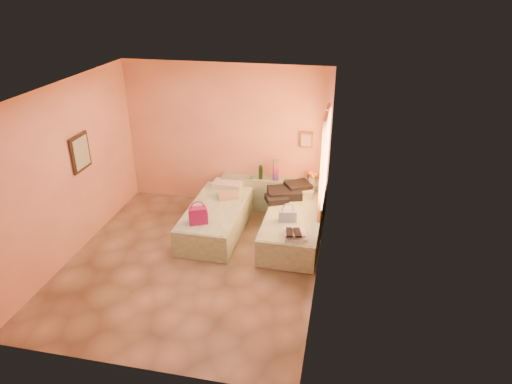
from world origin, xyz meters
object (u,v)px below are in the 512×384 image
green_book (289,181)px  flower_vase (312,176)px  bed_right (293,226)px  water_bottle (261,172)px  towel_stack (295,235)px  magenta_handbag (198,215)px  headboard_ledge (274,194)px  bed_left (217,218)px  blue_handbag (288,216)px

green_book → flower_vase: bearing=-0.7°
bed_right → water_bottle: size_ratio=7.40×
bed_right → towel_stack: bearing=-80.5°
green_book → magenta_handbag: size_ratio=0.60×
towel_stack → flower_vase: bearing=87.6°
towel_stack → magenta_handbag: bearing=175.2°
headboard_ledge → bed_left: headboard_ledge is taller
bed_left → blue_handbag: 1.39m
towel_stack → water_bottle: bearing=117.0°
bed_right → green_book: bearing=103.3°
bed_left → flower_vase: flower_vase is taller
blue_handbag → flower_vase: bearing=64.7°
water_bottle → magenta_handbag: bearing=-113.9°
flower_vase → magenta_handbag: size_ratio=0.88×
water_bottle → blue_handbag: (0.71, -1.28, -0.19)m
bed_left → blue_handbag: bearing=-11.6°
bed_right → green_book: size_ratio=10.87×
water_bottle → green_book: water_bottle is taller
water_bottle → green_book: (0.56, -0.03, -0.12)m
green_book → blue_handbag: bearing=-92.4°
headboard_ledge → magenta_handbag: magenta_handbag is taller
bed_right → towel_stack: (0.13, -0.78, 0.30)m
bed_left → water_bottle: bearing=59.0°
blue_handbag → water_bottle: bearing=105.4°
headboard_ledge → magenta_handbag: 1.98m
magenta_handbag → towel_stack: (1.63, -0.14, -0.09)m
bed_left → towel_stack: bearing=-26.8°
bed_right → headboard_ledge: bearing=116.9°
green_book → water_bottle: bearing=167.7°
bed_right → green_book: 1.08m
bed_right → green_book: (-0.22, 0.97, 0.42)m
green_book → flower_vase: (0.43, 0.07, 0.12)m
bed_left → magenta_handbag: bearing=-100.0°
flower_vase → water_bottle: bearing=-177.8°
bed_left → green_book: size_ratio=10.87×
headboard_ledge → flower_vase: 0.86m
blue_handbag → green_book: bearing=83.4°
headboard_ledge → magenta_handbag: size_ratio=6.67×
magenta_handbag → towel_stack: 1.64m
water_bottle → flower_vase: bearing=2.2°
green_book → towel_stack: green_book is taller
blue_handbag → towel_stack: 0.54m
bed_left → water_bottle: water_bottle is taller
flower_vase → magenta_handbag: 2.40m
bed_left → towel_stack: 1.73m
water_bottle → magenta_handbag: (-0.73, -1.64, -0.14)m
headboard_ledge → water_bottle: 0.53m
water_bottle → magenta_handbag: water_bottle is taller
headboard_ledge → bed_left: bearing=-129.5°
flower_vase → blue_handbag: size_ratio=0.91×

